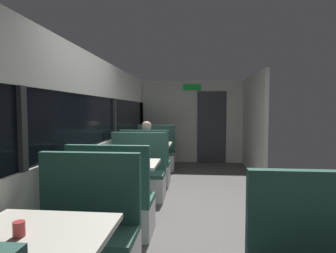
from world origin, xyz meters
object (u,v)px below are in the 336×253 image
dining_table_far_window (151,148)px  bench_mid_window_facing_entry (137,179)px  bench_far_window_facing_end (146,168)px  seated_passenger (146,157)px  bench_mid_window_facing_end (112,208)px  bench_near_window_facing_entry (84,242)px  dining_table_near_window (38,247)px  bench_far_window_facing_entry (156,156)px  dining_table_mid_window (127,169)px  coffee_cup_primary (19,229)px

dining_table_far_window → bench_mid_window_facing_entry: bearing=-90.0°
bench_mid_window_facing_entry → bench_far_window_facing_end: same height
bench_mid_window_facing_entry → dining_table_far_window: (0.00, 1.56, 0.31)m
bench_far_window_facing_end → seated_passenger: size_ratio=0.87×
bench_mid_window_facing_end → bench_far_window_facing_end: 2.26m
bench_near_window_facing_entry → dining_table_far_window: (0.00, 3.82, 0.31)m
bench_near_window_facing_entry → bench_mid_window_facing_entry: (0.00, 2.26, 0.00)m
bench_mid_window_facing_end → bench_near_window_facing_entry: bearing=-90.0°
bench_mid_window_facing_end → seated_passenger: bearing=90.0°
dining_table_near_window → bench_near_window_facing_entry: (0.00, 0.70, -0.31)m
bench_mid_window_facing_end → bench_mid_window_facing_entry: bearing=90.0°
bench_far_window_facing_entry → seated_passenger: 1.34m
dining_table_far_window → seated_passenger: seated_passenger is taller
bench_near_window_facing_entry → dining_table_far_window: size_ratio=1.22×
dining_table_far_window → seated_passenger: bearing=-90.0°
dining_table_near_window → bench_near_window_facing_entry: 0.77m
dining_table_near_window → bench_mid_window_facing_end: bench_mid_window_facing_end is taller
bench_near_window_facing_entry → bench_mid_window_facing_end: 0.86m
bench_far_window_facing_end → dining_table_near_window: bearing=-90.0°
dining_table_mid_window → seated_passenger: 1.63m
dining_table_far_window → coffee_cup_primary: (-0.07, -4.59, 0.15)m
dining_table_near_window → coffee_cup_primary: bearing=-134.4°
dining_table_near_window → coffee_cup_primary: (-0.07, -0.07, 0.15)m
dining_table_near_window → bench_mid_window_facing_entry: bench_mid_window_facing_entry is taller
dining_table_mid_window → bench_far_window_facing_entry: (0.00, 2.96, -0.31)m
dining_table_near_window → bench_mid_window_facing_end: (0.00, 1.56, -0.31)m
bench_mid_window_facing_end → seated_passenger: seated_passenger is taller
bench_mid_window_facing_end → dining_table_far_window: bearing=90.0°
bench_mid_window_facing_end → dining_table_far_window: bench_mid_window_facing_end is taller
bench_mid_window_facing_entry → coffee_cup_primary: (-0.07, -3.03, 0.46)m
coffee_cup_primary → seated_passenger: bearing=89.0°
dining_table_mid_window → dining_table_far_window: same height
bench_far_window_facing_end → coffee_cup_primary: bearing=-91.0°
coffee_cup_primary → dining_table_near_window: bearing=45.6°
dining_table_near_window → bench_near_window_facing_entry: bearing=90.0°
dining_table_near_window → dining_table_mid_window: bearing=90.0°
bench_near_window_facing_entry → coffee_cup_primary: bench_near_window_facing_entry is taller
bench_far_window_facing_entry → dining_table_far_window: bearing=-90.0°
bench_near_window_facing_entry → seated_passenger: 3.20m
bench_far_window_facing_entry → coffee_cup_primary: bench_far_window_facing_entry is taller
bench_far_window_facing_end → coffee_cup_primary: size_ratio=12.22×
bench_near_window_facing_entry → bench_far_window_facing_entry: size_ratio=1.00×
dining_table_mid_window → bench_near_window_facing_entry: bearing=-90.0°
bench_mid_window_facing_end → bench_far_window_facing_end: same height
seated_passenger → coffee_cup_primary: (-0.07, -3.96, 0.25)m
seated_passenger → dining_table_mid_window: bearing=-90.0°
dining_table_mid_window → coffee_cup_primary: coffee_cup_primary is taller
bench_far_window_facing_entry → bench_mid_window_facing_entry: bearing=-90.0°
dining_table_mid_window → bench_mid_window_facing_entry: 0.77m
dining_table_near_window → bench_mid_window_facing_entry: bearing=90.0°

